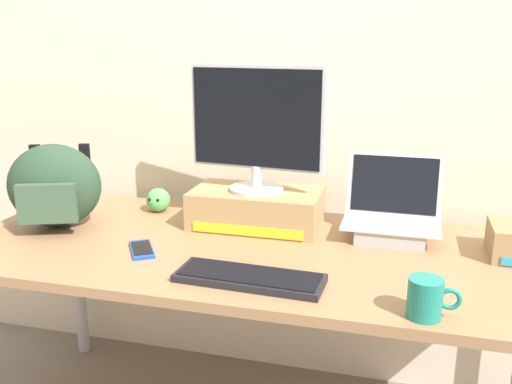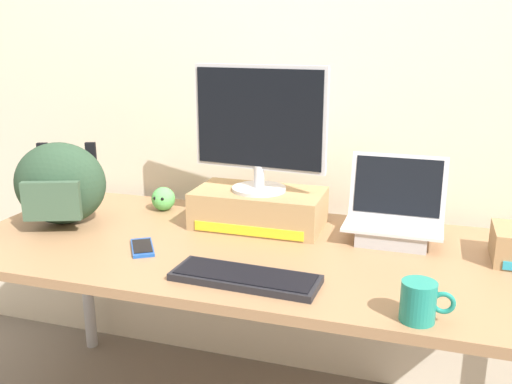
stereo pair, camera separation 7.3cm
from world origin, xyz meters
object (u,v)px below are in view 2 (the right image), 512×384
at_px(desktop_monitor, 259,127).
at_px(coffee_mug, 419,302).
at_px(messenger_backpack, 60,184).
at_px(cell_phone, 142,247).
at_px(plush_toy, 163,199).
at_px(external_keyboard, 245,277).
at_px(toner_box_yellow, 259,208).
at_px(open_laptop, 394,224).

height_order(desktop_monitor, coffee_mug, desktop_monitor).
xyz_separation_m(messenger_backpack, cell_phone, (0.39, -0.14, -0.14)).
bearing_deg(plush_toy, external_keyboard, -45.57).
distance_m(external_keyboard, plush_toy, 0.72).
relative_size(toner_box_yellow, coffee_mug, 3.57).
xyz_separation_m(desktop_monitor, external_keyboard, (0.10, -0.45, -0.34)).
relative_size(external_keyboard, plush_toy, 4.57).
relative_size(desktop_monitor, coffee_mug, 3.78).
distance_m(toner_box_yellow, messenger_backpack, 0.70).
relative_size(desktop_monitor, open_laptop, 1.50).
bearing_deg(toner_box_yellow, cell_phone, -130.77).
relative_size(desktop_monitor, messenger_backpack, 1.29).
height_order(desktop_monitor, open_laptop, desktop_monitor).
distance_m(toner_box_yellow, open_laptop, 0.46).
xyz_separation_m(messenger_backpack, coffee_mug, (1.23, -0.35, -0.10)).
distance_m(toner_box_yellow, external_keyboard, 0.47).
bearing_deg(plush_toy, cell_phone, -72.81).
bearing_deg(messenger_backpack, external_keyboard, -39.60).
bearing_deg(toner_box_yellow, desktop_monitor, -97.67).
height_order(desktop_monitor, cell_phone, desktop_monitor).
relative_size(desktop_monitor, cell_phone, 2.93).
xyz_separation_m(external_keyboard, plush_toy, (-0.50, 0.51, 0.03)).
bearing_deg(plush_toy, desktop_monitor, -8.61).
bearing_deg(cell_phone, desktop_monitor, 16.68).
bearing_deg(plush_toy, toner_box_yellow, -8.45).
bearing_deg(toner_box_yellow, external_keyboard, -77.33).
bearing_deg(coffee_mug, external_keyboard, 169.64).
bearing_deg(coffee_mug, messenger_backpack, 164.18).
distance_m(open_laptop, messenger_backpack, 1.15).
distance_m(external_keyboard, cell_phone, 0.41).
relative_size(coffee_mug, cell_phone, 0.78).
xyz_separation_m(coffee_mug, cell_phone, (-0.84, 0.21, -0.04)).
distance_m(messenger_backpack, coffee_mug, 1.28).
relative_size(open_laptop, plush_toy, 3.48).
distance_m(toner_box_yellow, plush_toy, 0.41).
bearing_deg(open_laptop, toner_box_yellow, -179.18).
bearing_deg(cell_phone, open_laptop, -8.68).
xyz_separation_m(desktop_monitor, plush_toy, (-0.40, 0.06, -0.31)).
xyz_separation_m(external_keyboard, messenger_backpack, (-0.77, 0.27, 0.13)).
height_order(external_keyboard, cell_phone, external_keyboard).
relative_size(toner_box_yellow, plush_toy, 4.95).
xyz_separation_m(open_laptop, coffee_mug, (0.10, -0.54, -0.00)).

